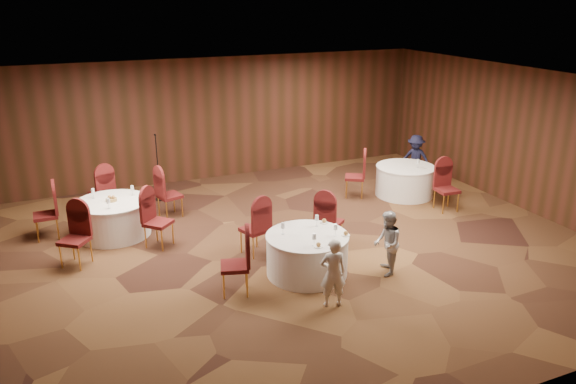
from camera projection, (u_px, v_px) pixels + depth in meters
name	position (u px, v px, depth m)	size (l,w,h in m)	color
ground	(283.00, 249.00, 10.97)	(12.00, 12.00, 0.00)	black
room_shell	(282.00, 152.00, 10.31)	(12.00, 12.00, 12.00)	silver
table_main	(307.00, 254.00, 9.91)	(1.46, 1.46, 0.74)	white
table_left	(113.00, 218.00, 11.53)	(1.49, 1.49, 0.74)	white
table_right	(405.00, 181.00, 13.82)	(1.44, 1.44, 0.74)	white
chairs_main	(275.00, 237.00, 10.29)	(2.98, 1.94, 1.00)	#380D0B
chairs_left	(111.00, 212.00, 11.50)	(3.14, 3.17, 1.00)	#380D0B
chairs_right	(399.00, 183.00, 13.25)	(2.10, 2.31, 1.00)	#380D0B
tabletop_main	(321.00, 230.00, 9.77)	(1.09, 1.04, 0.22)	silver
tabletop_left	(111.00, 197.00, 11.38)	(0.85, 0.81, 0.22)	silver
tabletop_right	(418.00, 162.00, 13.52)	(0.08, 0.08, 0.22)	silver
mic_stand	(159.00, 181.00, 13.48)	(0.24, 0.24, 1.63)	black
woman_a	(333.00, 273.00, 8.81)	(0.42, 0.28, 1.16)	silver
woman_b	(387.00, 243.00, 9.84)	(0.57, 0.44, 1.17)	#A8A8AD
man_c	(415.00, 159.00, 14.70)	(0.82, 0.47, 1.27)	black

